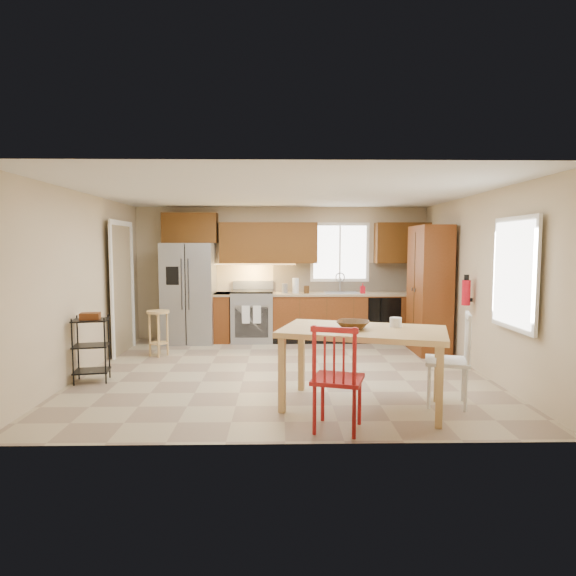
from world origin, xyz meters
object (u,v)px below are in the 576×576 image
(pantry, at_px, (429,290))
(chair_white, at_px, (447,359))
(utility_cart, at_px, (91,349))
(bar_stool, at_px, (159,333))
(table_jar, at_px, (396,324))
(refrigerator, at_px, (189,293))
(fire_extinguisher, at_px, (466,293))
(dining_table, at_px, (362,369))
(table_bowl, at_px, (353,329))
(chair_red, at_px, (338,377))
(soap_bottle, at_px, (363,288))
(range_stove, at_px, (253,317))

(pantry, bearing_deg, chair_white, -103.15)
(utility_cart, bearing_deg, bar_stool, 61.02)
(table_jar, height_order, bar_stool, table_jar)
(pantry, relative_size, chair_white, 2.04)
(utility_cart, bearing_deg, refrigerator, 62.69)
(refrigerator, relative_size, fire_extinguisher, 5.06)
(dining_table, xyz_separation_m, chair_white, (0.95, 0.05, 0.09))
(pantry, height_order, fire_extinguisher, pantry)
(pantry, xyz_separation_m, fire_extinguisher, (0.20, -1.05, 0.05))
(dining_table, distance_m, table_bowl, 0.45)
(chair_red, bearing_deg, fire_extinguisher, 64.46)
(soap_bottle, distance_m, chair_red, 4.39)
(dining_table, xyz_separation_m, utility_cart, (-3.36, 1.05, 0.00))
(range_stove, xyz_separation_m, soap_bottle, (2.03, -0.08, 0.54))
(range_stove, xyz_separation_m, bar_stool, (-1.45, -1.17, -0.09))
(table_bowl, bearing_deg, bar_stool, 137.45)
(refrigerator, height_order, fire_extinguisher, refrigerator)
(soap_bottle, relative_size, table_jar, 1.14)
(bar_stool, bearing_deg, chair_red, -47.33)
(pantry, height_order, dining_table, pantry)
(range_stove, distance_m, pantry, 3.19)
(pantry, xyz_separation_m, dining_table, (-1.57, -2.71, -0.62))
(table_jar, bearing_deg, pantry, 65.45)
(dining_table, xyz_separation_m, bar_stool, (-2.86, 2.52, -0.06))
(dining_table, bearing_deg, table_bowl, -162.97)
(refrigerator, xyz_separation_m, table_jar, (2.94, -3.52, -0.01))
(bar_stool, bearing_deg, chair_white, -28.64)
(soap_bottle, relative_size, fire_extinguisher, 0.53)
(fire_extinguisher, height_order, chair_red, fire_extinguisher)
(range_stove, distance_m, utility_cart, 3.29)
(fire_extinguisher, xyz_separation_m, dining_table, (-1.77, -1.66, -0.67))
(soap_bottle, bearing_deg, fire_extinguisher, -59.47)
(pantry, relative_size, dining_table, 1.20)
(soap_bottle, xyz_separation_m, fire_extinguisher, (1.15, -1.95, 0.10))
(dining_table, relative_size, chair_white, 1.70)
(soap_bottle, relative_size, chair_white, 0.19)
(fire_extinguisher, relative_size, dining_table, 0.21)
(chair_red, distance_m, table_bowl, 0.78)
(bar_stool, bearing_deg, dining_table, -37.08)
(refrigerator, distance_m, table_bowl, 4.38)
(soap_bottle, bearing_deg, utility_cart, -147.23)
(chair_white, bearing_deg, chair_red, 135.33)
(refrigerator, height_order, dining_table, refrigerator)
(chair_red, distance_m, bar_stool, 4.04)
(range_stove, bearing_deg, refrigerator, -177.01)
(chair_red, relative_size, utility_cart, 1.20)
(refrigerator, relative_size, range_stove, 1.98)
(soap_bottle, bearing_deg, range_stove, 177.60)
(dining_table, xyz_separation_m, table_bowl, (-0.11, 0.00, 0.44))
(bar_stool, bearing_deg, table_bowl, -38.20)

